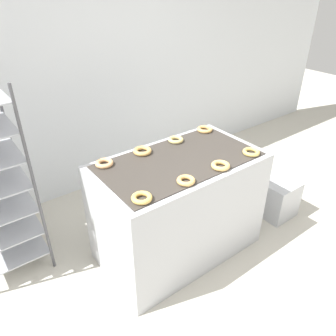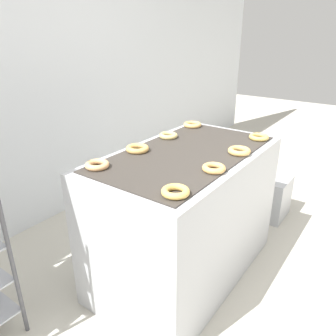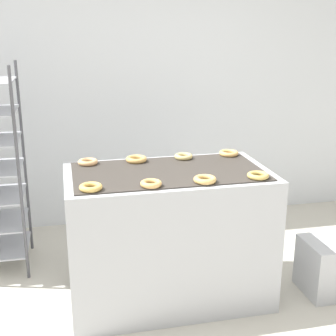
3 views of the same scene
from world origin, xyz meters
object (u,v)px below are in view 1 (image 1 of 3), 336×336
object	(u,v)px
donut_near_right	(251,152)
donut_far_midright	(176,140)
donut_near_midright	(221,166)
donut_far_midleft	(142,151)
glaze_bin	(276,198)
donut_near_midleft	(186,180)
donut_far_left	(104,163)
donut_near_left	(142,198)
donut_far_right	(205,129)
fryer_machine	(178,207)

from	to	relation	value
donut_near_right	donut_far_midright	world-z (taller)	donut_far_midright
donut_near_midright	donut_far_midleft	bearing A→B (deg)	121.79
glaze_bin	donut_near_right	world-z (taller)	donut_near_right
donut_near_midleft	donut_near_right	distance (m)	0.70
donut_far_left	donut_near_left	bearing A→B (deg)	-91.60
donut_far_left	donut_near_midright	bearing A→B (deg)	-39.29
donut_near_right	donut_near_left	bearing A→B (deg)	179.95
donut_near_midright	donut_far_midright	xyz separation A→B (m)	(0.01, 0.56, -0.00)
donut_far_left	donut_near_right	bearing A→B (deg)	-27.90
donut_near_midleft	donut_far_right	size ratio (longest dim) A/B	0.92
fryer_machine	donut_near_right	distance (m)	0.77
donut_far_midleft	donut_far_midright	size ratio (longest dim) A/B	1.12
fryer_machine	donut_near_midright	distance (m)	0.59
glaze_bin	donut_near_left	xyz separation A→B (m)	(-1.68, -0.07, 0.76)
donut_near_right	donut_far_right	distance (m)	0.56
glaze_bin	donut_near_right	size ratio (longest dim) A/B	2.84
donut_near_right	donut_far_midright	distance (m)	0.65
donut_far_midright	fryer_machine	bearing A→B (deg)	-122.96
donut_near_left	donut_far_midright	bearing A→B (deg)	37.73
donut_near_left	donut_near_midleft	xyz separation A→B (m)	(0.36, -0.01, -0.00)
glaze_bin	donut_far_right	size ratio (longest dim) A/B	2.77
donut_near_right	donut_near_midleft	bearing A→B (deg)	-179.08
donut_far_midleft	donut_far_midright	world-z (taller)	donut_far_midleft
donut_near_midleft	donut_far_midright	size ratio (longest dim) A/B	0.99
donut_far_left	donut_far_midleft	size ratio (longest dim) A/B	0.92
fryer_machine	donut_near_left	world-z (taller)	donut_near_left
fryer_machine	donut_far_right	size ratio (longest dim) A/B	9.57
glaze_bin	donut_near_midright	xyz separation A→B (m)	(-0.98, -0.08, 0.76)
fryer_machine	donut_near_left	xyz separation A→B (m)	(-0.53, -0.27, 0.49)
donut_near_left	donut_near_right	bearing A→B (deg)	-0.05
donut_near_midleft	donut_far_right	distance (m)	0.91
donut_near_midright	donut_far_midright	bearing A→B (deg)	89.27
fryer_machine	donut_near_midleft	xyz separation A→B (m)	(-0.17, -0.29, 0.49)
donut_far_midleft	donut_near_right	bearing A→B (deg)	-37.87
donut_near_right	donut_far_left	world-z (taller)	donut_far_left
donut_near_midleft	donut_near_right	bearing A→B (deg)	0.92
glaze_bin	donut_near_midright	bearing A→B (deg)	-175.55
glaze_bin	donut_far_midleft	world-z (taller)	donut_far_midleft
fryer_machine	donut_far_midright	xyz separation A→B (m)	(0.18, 0.28, 0.49)
glaze_bin	donut_near_right	distance (m)	0.98
donut_near_left	donut_far_left	distance (m)	0.55
glaze_bin	donut_near_midleft	world-z (taller)	donut_near_midleft
donut_near_left	fryer_machine	bearing A→B (deg)	27.29
donut_far_left	glaze_bin	bearing A→B (deg)	-16.32
donut_near_left	donut_far_right	size ratio (longest dim) A/B	0.96
glaze_bin	donut_far_left	world-z (taller)	donut_far_left
donut_far_midleft	donut_far_right	world-z (taller)	donut_far_midleft
donut_near_midright	donut_far_right	world-z (taller)	donut_near_midright
donut_near_midright	donut_near_right	world-z (taller)	donut_near_midright
donut_near_midright	donut_far_right	size ratio (longest dim) A/B	1.00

